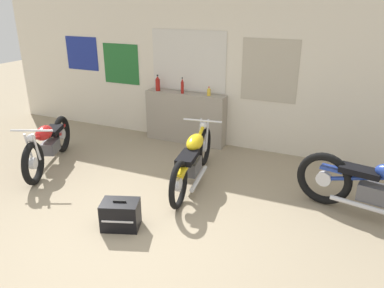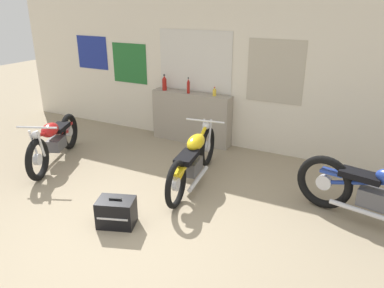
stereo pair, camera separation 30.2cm
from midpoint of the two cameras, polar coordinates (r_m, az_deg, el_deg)
ground_plane at (r=4.69m, az=-12.77°, el=-14.25°), size 24.00×24.00×0.00m
wall_back at (r=7.02m, az=3.31°, el=10.85°), size 10.00×0.07×2.80m
sill_counter at (r=7.34m, az=-2.18°, el=4.02°), size 1.61×0.28×0.99m
bottle_leftmost at (r=7.40m, az=-6.42°, el=9.12°), size 0.09×0.09×0.31m
bottle_left_center at (r=7.15m, az=-2.70°, el=8.77°), size 0.06×0.06×0.30m
bottle_center at (r=6.99m, az=1.34°, el=7.97°), size 0.07×0.07×0.17m
motorcycle_yellow at (r=5.67m, az=-1.36°, el=-2.22°), size 0.66×2.12×0.85m
motorcycle_blue at (r=5.24m, az=25.55°, el=-6.29°), size 2.19×0.71×0.94m
motorcycle_red at (r=6.78m, az=-22.26°, el=0.04°), size 0.95×1.86×0.84m
hard_case_black at (r=4.83m, az=-12.62°, el=-10.49°), size 0.54×0.45×0.38m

